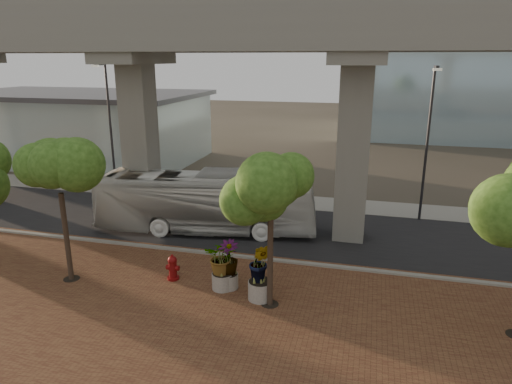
# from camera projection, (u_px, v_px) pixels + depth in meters

# --- Properties ---
(ground) EXTENTS (160.00, 160.00, 0.00)m
(ground) POSITION_uv_depth(u_px,v_px,m) (231.00, 241.00, 24.17)
(ground) COLOR #3C372C
(ground) RESTS_ON ground
(brick_plaza) EXTENTS (70.00, 13.00, 0.06)m
(brick_plaza) POSITION_uv_depth(u_px,v_px,m) (165.00, 321.00, 16.72)
(brick_plaza) COLOR brown
(brick_plaza) RESTS_ON ground
(asphalt_road) EXTENTS (90.00, 8.00, 0.04)m
(asphalt_road) POSITION_uv_depth(u_px,v_px,m) (241.00, 227.00, 26.02)
(asphalt_road) COLOR black
(asphalt_road) RESTS_ON ground
(curb_strip) EXTENTS (70.00, 0.25, 0.16)m
(curb_strip) POSITION_uv_depth(u_px,v_px,m) (219.00, 254.00, 22.28)
(curb_strip) COLOR gray
(curb_strip) RESTS_ON ground
(far_sidewalk) EXTENTS (90.00, 3.00, 0.06)m
(far_sidewalk) POSITION_uv_depth(u_px,v_px,m) (264.00, 200.00, 31.12)
(far_sidewalk) COLOR gray
(far_sidewalk) RESTS_ON ground
(transit_viaduct) EXTENTS (72.00, 5.60, 12.40)m
(transit_viaduct) POSITION_uv_depth(u_px,v_px,m) (240.00, 98.00, 23.97)
(transit_viaduct) COLOR gray
(transit_viaduct) RESTS_ON ground
(station_pavilion) EXTENTS (23.00, 13.00, 6.30)m
(station_pavilion) POSITION_uv_depth(u_px,v_px,m) (79.00, 125.00, 42.92)
(station_pavilion) COLOR silver
(station_pavilion) RESTS_ON ground
(transit_bus) EXTENTS (12.32, 4.50, 3.36)m
(transit_bus) POSITION_uv_depth(u_px,v_px,m) (207.00, 202.00, 25.10)
(transit_bus) COLOR silver
(transit_bus) RESTS_ON ground
(fire_hydrant) EXTENTS (0.57, 0.51, 1.14)m
(fire_hydrant) POSITION_uv_depth(u_px,v_px,m) (173.00, 268.00, 19.69)
(fire_hydrant) COLOR maroon
(fire_hydrant) RESTS_ON ground
(planter_front) EXTENTS (1.96, 1.96, 2.16)m
(planter_front) POSITION_uv_depth(u_px,v_px,m) (222.00, 260.00, 18.68)
(planter_front) COLOR gray
(planter_front) RESTS_ON ground
(planter_right) EXTENTS (1.97, 1.97, 2.10)m
(planter_right) POSITION_uv_depth(u_px,v_px,m) (228.00, 260.00, 18.75)
(planter_right) COLOR gray
(planter_right) RESTS_ON ground
(planter_left) EXTENTS (2.18, 2.18, 2.40)m
(planter_left) POSITION_uv_depth(u_px,v_px,m) (260.00, 265.00, 17.82)
(planter_left) COLOR gray
(planter_left) RESTS_ON ground
(street_tree_near_west) EXTENTS (3.45, 3.45, 6.49)m
(street_tree_near_west) POSITION_uv_depth(u_px,v_px,m) (58.00, 170.00, 18.49)
(street_tree_near_west) COLOR #443227
(street_tree_near_west) RESTS_ON ground
(street_tree_near_east) EXTENTS (3.39, 3.39, 6.08)m
(street_tree_near_east) POSITION_uv_depth(u_px,v_px,m) (271.00, 194.00, 16.55)
(street_tree_near_east) COLOR #443227
(street_tree_near_east) RESTS_ON ground
(streetlamp_west) EXTENTS (0.45, 1.30, 8.99)m
(streetlamp_west) POSITION_uv_depth(u_px,v_px,m) (109.00, 121.00, 30.74)
(streetlamp_west) COLOR #2C2C30
(streetlamp_west) RESTS_ON ground
(streetlamp_east) EXTENTS (0.44, 1.29, 8.89)m
(streetlamp_east) POSITION_uv_depth(u_px,v_px,m) (428.00, 134.00, 25.75)
(streetlamp_east) COLOR #2A2B2F
(streetlamp_east) RESTS_ON ground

